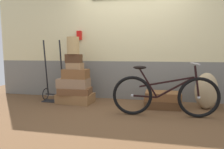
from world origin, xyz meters
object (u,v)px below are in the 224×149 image
suitcase_4 (75,66)px  luggage_trolley (54,86)px  burlap_sack (206,91)px  bicycle (164,95)px  wicker_basket (73,46)px  suitcase_5 (74,58)px  suitcase_0 (76,98)px  suitcase_6 (161,104)px  suitcase_3 (76,74)px  suitcase_2 (74,83)px  suitcase_7 (163,96)px  suitcase_1 (75,91)px

suitcase_4 → luggage_trolley: 0.71m
burlap_sack → bicycle: 0.99m
wicker_basket → bicycle: wicker_basket is taller
suitcase_5 → suitcase_0: bearing=-23.4°
wicker_basket → luggage_trolley: bearing=169.7°
suitcase_6 → burlap_sack: (0.81, 0.10, 0.26)m
suitcase_5 → luggage_trolley: (-0.51, 0.07, -0.61)m
suitcase_4 → luggage_trolley: bearing=176.5°
suitcase_3 → burlap_sack: suitcase_3 is taller
suitcase_6 → wicker_basket: 2.10m
burlap_sack → suitcase_4: bearing=-178.9°
suitcase_5 → bicycle: bearing=-17.4°
suitcase_0 → suitcase_2: size_ratio=1.15×
suitcase_3 → suitcase_5: size_ratio=1.62×
suitcase_3 → luggage_trolley: bearing=173.3°
suitcase_2 → suitcase_6: bearing=-1.7°
luggage_trolley → bicycle: 2.39m
wicker_basket → luggage_trolley: wicker_basket is taller
luggage_trolley → suitcase_4: bearing=-7.3°
wicker_basket → burlap_sack: size_ratio=0.51×
suitcase_0 → suitcase_4: (-0.00, 0.01, 0.68)m
suitcase_0 → suitcase_5: suitcase_5 is taller
burlap_sack → bicycle: (-0.79, -0.58, 0.01)m
suitcase_5 → burlap_sack: size_ratio=0.47×
suitcase_7 → bicycle: (-0.01, -0.48, 0.12)m
suitcase_1 → suitcase_5: size_ratio=2.05×
bicycle → suitcase_1: bearing=164.7°
suitcase_4 → suitcase_6: (1.76, -0.05, -0.70)m
suitcase_0 → luggage_trolley: luggage_trolley is taller
suitcase_6 → bicycle: bearing=-91.3°
suitcase_1 → suitcase_3: bearing=81.3°
suitcase_6 → burlap_sack: 0.86m
suitcase_0 → wicker_basket: wicker_basket is taller
suitcase_0 → suitcase_7: (1.78, -0.04, 0.14)m
suitcase_4 → luggage_trolley: luggage_trolley is taller
bicycle → suitcase_6: bearing=92.0°
burlap_sack → suitcase_0: bearing=-178.6°
suitcase_7 → luggage_trolley: luggage_trolley is taller
suitcase_0 → suitcase_4: 0.68m
suitcase_3 → burlap_sack: size_ratio=0.76×
suitcase_0 → suitcase_1: (0.01, -0.04, 0.16)m
suitcase_5 → suitcase_6: size_ratio=0.48×
suitcase_4 → suitcase_6: 1.89m
bicycle → suitcase_7: bearing=89.3°
suitcase_1 → suitcase_3: 0.36m
suitcase_3 → luggage_trolley: 0.63m
suitcase_1 → burlap_sack: burlap_sack is taller
suitcase_4 → burlap_sack: (2.57, 0.05, -0.43)m
suitcase_5 → wicker_basket: wicker_basket is taller
suitcase_7 → burlap_sack: bearing=8.3°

